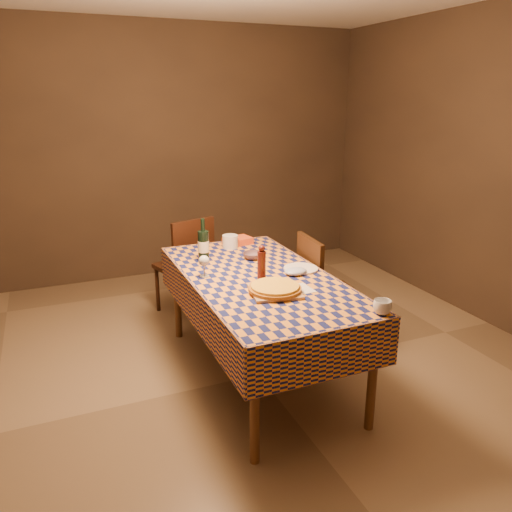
% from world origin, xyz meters
% --- Properties ---
extents(room, '(5.00, 5.10, 2.70)m').
position_xyz_m(room, '(0.00, 0.00, 1.35)').
color(room, brown).
rests_on(room, ground).
extents(dining_table, '(0.94, 1.84, 0.77)m').
position_xyz_m(dining_table, '(0.00, 0.00, 0.69)').
color(dining_table, brown).
rests_on(dining_table, ground).
extents(cutting_board, '(0.35, 0.35, 0.02)m').
position_xyz_m(cutting_board, '(-0.03, -0.32, 0.78)').
color(cutting_board, '#9E754A').
rests_on(cutting_board, dining_table).
extents(pizza, '(0.41, 0.41, 0.03)m').
position_xyz_m(pizza, '(-0.03, -0.32, 0.80)').
color(pizza, '#8D5517').
rests_on(pizza, cutting_board).
extents(pepper_mill, '(0.07, 0.07, 0.24)m').
position_xyz_m(pepper_mill, '(-0.01, -0.07, 0.88)').
color(pepper_mill, '#461510').
rests_on(pepper_mill, dining_table).
extents(bowl, '(0.16, 0.16, 0.05)m').
position_xyz_m(bowl, '(0.11, 0.37, 0.79)').
color(bowl, '#5A424C').
rests_on(bowl, dining_table).
extents(wine_glass, '(0.07, 0.07, 0.15)m').
position_xyz_m(wine_glass, '(-0.35, 0.14, 0.88)').
color(wine_glass, silver).
rests_on(wine_glass, dining_table).
extents(wine_bottle, '(0.11, 0.11, 0.33)m').
position_xyz_m(wine_bottle, '(-0.25, 0.46, 0.89)').
color(wine_bottle, black).
rests_on(wine_bottle, dining_table).
extents(deli_tub, '(0.13, 0.13, 0.11)m').
position_xyz_m(deli_tub, '(0.05, 0.70, 0.82)').
color(deli_tub, silver).
rests_on(deli_tub, dining_table).
extents(takeout_container, '(0.25, 0.20, 0.05)m').
position_xyz_m(takeout_container, '(0.14, 0.78, 0.80)').
color(takeout_container, '#D2491B').
rests_on(takeout_container, dining_table).
extents(white_plate, '(0.27, 0.27, 0.01)m').
position_xyz_m(white_plate, '(0.33, 0.01, 0.78)').
color(white_plate, white).
rests_on(white_plate, dining_table).
extents(tumbler, '(0.14, 0.14, 0.08)m').
position_xyz_m(tumbler, '(0.40, -0.85, 0.81)').
color(tumbler, silver).
rests_on(tumbler, dining_table).
extents(flour_patch, '(0.24, 0.19, 0.00)m').
position_xyz_m(flour_patch, '(0.11, -0.33, 0.77)').
color(flour_patch, silver).
rests_on(flour_patch, dining_table).
extents(flour_bag, '(0.19, 0.17, 0.05)m').
position_xyz_m(flour_bag, '(0.25, -0.07, 0.79)').
color(flour_bag, '#AAB9D9').
rests_on(flour_bag, dining_table).
extents(chair_far, '(0.52, 0.53, 0.93)m').
position_xyz_m(chair_far, '(-0.18, 1.23, 0.52)').
color(chair_far, black).
rests_on(chair_far, ground).
extents(chair_right, '(0.46, 0.45, 0.93)m').
position_xyz_m(chair_right, '(0.63, 0.20, 0.52)').
color(chair_right, black).
rests_on(chair_right, ground).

